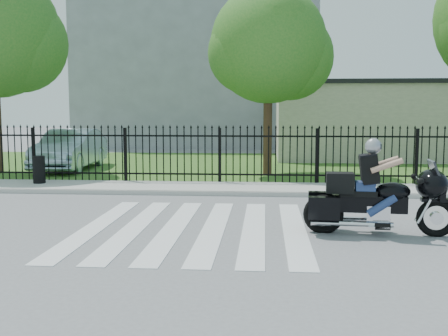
{
  "coord_description": "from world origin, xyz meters",
  "views": [
    {
      "loc": [
        1.4,
        -10.22,
        2.36
      ],
      "look_at": [
        0.45,
        1.97,
        1.0
      ],
      "focal_mm": 42.0,
      "sensor_mm": 36.0,
      "label": 1
    }
  ],
  "objects": [
    {
      "name": "litter_bin",
      "position": [
        -5.5,
        5.22,
        0.54
      ],
      "size": [
        0.43,
        0.43,
        0.84
      ],
      "primitive_type": "cylinder",
      "rotation": [
        0.0,
        0.0,
        0.18
      ],
      "color": "black",
      "rests_on": "sidewalk"
    },
    {
      "name": "curb",
      "position": [
        0.0,
        4.0,
        0.06
      ],
      "size": [
        40.0,
        0.12,
        0.12
      ],
      "primitive_type": "cube",
      "color": "#ADAAA3",
      "rests_on": "ground"
    },
    {
      "name": "tree_mid",
      "position": [
        1.5,
        9.0,
        4.67
      ],
      "size": [
        4.2,
        4.2,
        6.78
      ],
      "color": "#382316",
      "rests_on": "ground"
    },
    {
      "name": "iron_fence",
      "position": [
        0.0,
        6.0,
        0.9
      ],
      "size": [
        26.0,
        0.04,
        1.8
      ],
      "color": "black",
      "rests_on": "ground"
    },
    {
      "name": "grass_strip",
      "position": [
        0.0,
        12.0,
        0.01
      ],
      "size": [
        40.0,
        12.0,
        0.02
      ],
      "primitive_type": "cube",
      "color": "#2E6021",
      "rests_on": "ground"
    },
    {
      "name": "motorcycle_rider",
      "position": [
        3.49,
        -0.24,
        0.77
      ],
      "size": [
        2.83,
        1.01,
        1.87
      ],
      "rotation": [
        0.0,
        0.0,
        -0.08
      ],
      "color": "black",
      "rests_on": "ground"
    },
    {
      "name": "parked_car",
      "position": [
        -6.23,
        9.78,
        0.81
      ],
      "size": [
        1.86,
        4.88,
        1.59
      ],
      "primitive_type": "imported",
      "rotation": [
        0.0,
        0.0,
        0.04
      ],
      "color": "silver",
      "rests_on": "grass_strip"
    },
    {
      "name": "building_low",
      "position": [
        7.0,
        16.0,
        1.75
      ],
      "size": [
        10.0,
        6.0,
        3.5
      ],
      "primitive_type": "cube",
      "color": "beige",
      "rests_on": "ground"
    },
    {
      "name": "building_low_roof",
      "position": [
        7.0,
        16.0,
        3.6
      ],
      "size": [
        10.2,
        6.2,
        0.2
      ],
      "primitive_type": "cube",
      "color": "black",
      "rests_on": "building_low"
    },
    {
      "name": "ground",
      "position": [
        0.0,
        0.0,
        0.0
      ],
      "size": [
        120.0,
        120.0,
        0.0
      ],
      "primitive_type": "plane",
      "color": "slate",
      "rests_on": "ground"
    },
    {
      "name": "sidewalk",
      "position": [
        0.0,
        5.0,
        0.06
      ],
      "size": [
        40.0,
        2.0,
        0.12
      ],
      "primitive_type": "cube",
      "color": "#ADAAA3",
      "rests_on": "ground"
    },
    {
      "name": "crosswalk",
      "position": [
        0.0,
        0.0,
        0.01
      ],
      "size": [
        5.0,
        5.5,
        0.01
      ],
      "primitive_type": null,
      "color": "silver",
      "rests_on": "ground"
    },
    {
      "name": "building_tall",
      "position": [
        -3.0,
        26.0,
        6.0
      ],
      "size": [
        15.0,
        10.0,
        12.0
      ],
      "primitive_type": "cube",
      "color": "#999CA2",
      "rests_on": "ground"
    }
  ]
}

